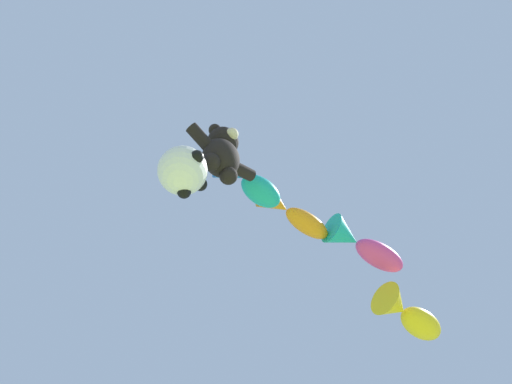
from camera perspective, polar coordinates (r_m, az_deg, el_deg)
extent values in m
ellipsoid|color=black|center=(12.20, -3.51, 3.41)|extent=(0.86, 0.73, 1.04)
sphere|color=black|center=(12.89, -3.33, 4.97)|extent=(0.72, 0.72, 0.72)
sphere|color=beige|center=(12.74, -2.44, 5.79)|extent=(0.30, 0.30, 0.30)
sphere|color=black|center=(13.08, -4.13, 6.19)|extent=(0.29, 0.29, 0.29)
cylinder|color=black|center=(12.21, -5.69, 5.55)|extent=(0.62, 0.28, 0.49)
sphere|color=black|center=(11.70, -4.51, 3.00)|extent=(0.39, 0.39, 0.39)
sphere|color=black|center=(13.21, -2.42, 4.82)|extent=(0.29, 0.29, 0.29)
cylinder|color=black|center=(12.53, -1.32, 2.08)|extent=(0.62, 0.28, 0.49)
sphere|color=black|center=(11.82, -2.78, 1.64)|extent=(0.39, 0.39, 0.39)
sphere|color=white|center=(11.25, -7.36, 2.14)|extent=(0.99, 0.99, 0.99)
sphere|color=black|center=(11.36, -5.58, 0.78)|extent=(0.28, 0.28, 0.28)
sphere|color=black|center=(11.65, -8.51, 2.20)|extent=(0.28, 0.28, 0.28)
sphere|color=black|center=(11.00, -5.94, 3.49)|extent=(0.28, 0.28, 0.28)
sphere|color=black|center=(11.06, -7.21, 0.04)|extent=(0.28, 0.28, 0.28)
ellipsoid|color=#19ADB2|center=(13.86, 0.49, 0.07)|extent=(1.15, 0.70, 0.56)
cone|color=blue|center=(13.59, -2.30, 2.14)|extent=(0.65, 0.85, 0.83)
sphere|color=black|center=(14.11, 1.59, -0.45)|extent=(0.15, 0.15, 0.15)
ellipsoid|color=orange|center=(14.84, 5.13, -3.16)|extent=(1.40, 0.68, 0.48)
cone|color=orange|center=(14.45, 1.96, -1.07)|extent=(0.80, 0.76, 0.70)
sphere|color=black|center=(15.13, 6.35, -3.72)|extent=(0.12, 0.12, 0.12)
ellipsoid|color=#E53F9E|center=(15.82, 12.25, -6.24)|extent=(1.65, 0.93, 0.59)
cone|color=#19ADB2|center=(15.25, 8.81, -4.30)|extent=(0.98, 0.99, 0.87)
sphere|color=black|center=(16.19, 13.48, -6.66)|extent=(0.15, 0.15, 0.15)
ellipsoid|color=yellow|center=(16.42, 16.15, -12.54)|extent=(1.38, 0.86, 0.68)
cone|color=yellow|center=(15.78, 13.67, -10.92)|extent=(0.78, 1.03, 1.00)
sphere|color=black|center=(16.82, 16.97, -12.75)|extent=(0.18, 0.18, 0.18)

